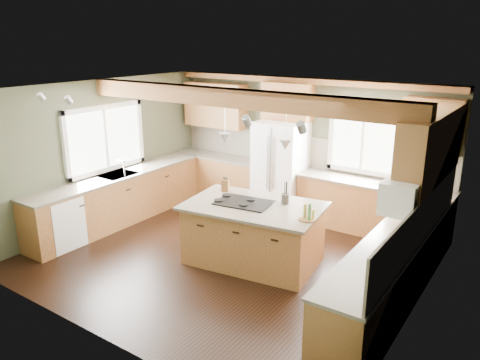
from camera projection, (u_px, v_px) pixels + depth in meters
The scene contains 37 objects.
floor at pixel (228, 257), 7.35m from camera, with size 5.60×5.60×0.00m, color black.
ceiling at pixel (227, 89), 6.58m from camera, with size 5.60×5.60×0.00m, color silver.
wall_back at pixel (304, 146), 8.93m from camera, with size 5.60×5.60×0.00m, color #434833.
wall_left at pixel (103, 152), 8.48m from camera, with size 5.00×5.00×0.00m, color #434833.
wall_right at pixel (422, 217), 5.45m from camera, with size 5.00×5.00×0.00m, color #434833.
ceiling_beam at pixel (231, 98), 6.70m from camera, with size 5.55×0.26×0.26m, color brown.
soffit_trim at pixel (305, 81), 8.49m from camera, with size 5.55×0.20×0.10m, color brown.
backsplash_back at pixel (304, 151), 8.95m from camera, with size 5.58×0.03×0.58m, color brown.
backsplash_right at pixel (421, 222), 5.53m from camera, with size 0.03×3.70×0.58m, color brown.
base_cab_back_left at pixel (220, 178), 9.92m from camera, with size 2.02×0.60×0.88m, color brown.
counter_back_left at pixel (220, 157), 9.78m from camera, with size 2.06×0.64×0.04m, color #473F34.
base_cab_back_right at pixel (371, 209), 8.15m from camera, with size 2.62×0.60×0.88m, color brown.
counter_back_right at pixel (373, 183), 8.01m from camera, with size 2.66×0.64×0.04m, color #473F34.
base_cab_left at pixel (120, 199), 8.61m from camera, with size 0.60×3.70×0.88m, color brown.
counter_left at pixel (118, 175), 8.47m from camera, with size 0.64×3.74×0.04m, color #473F34.
base_cab_right at pixel (391, 274), 5.91m from camera, with size 0.60×3.70×0.88m, color brown.
counter_right at pixel (394, 241), 5.77m from camera, with size 0.64×3.74×0.04m, color #473F34.
upper_cab_back_left at pixel (215, 105), 9.68m from camera, with size 1.40×0.35×0.90m, color brown.
upper_cab_over_fridge at pixel (287, 102), 8.71m from camera, with size 0.96×0.35×0.70m, color brown.
upper_cab_right at pixel (432, 146), 6.06m from camera, with size 0.35×2.20×0.90m, color brown.
upper_cab_back_corner at pixel (432, 127), 7.36m from camera, with size 0.90×0.35×0.90m, color brown.
window_left at pixel (105, 138), 8.43m from camera, with size 0.04×1.60×1.05m, color white.
window_back at pixel (363, 141), 8.22m from camera, with size 1.10×0.04×1.00m, color white.
sink at pixel (118, 175), 8.47m from camera, with size 0.50×0.65×0.03m, color #262628.
faucet at pixel (124, 169), 8.33m from camera, with size 0.02×0.02×0.28m, color #B2B2B7.
dishwasher at pixel (59, 222), 7.58m from camera, with size 0.60×0.60×0.84m, color white.
oven at pixel (351, 324), 4.89m from camera, with size 0.60×0.72×0.84m, color white.
microwave at pixel (404, 194), 5.46m from camera, with size 0.40×0.70×0.38m, color white.
pendant_left at pixel (225, 138), 6.86m from camera, with size 0.18×0.18×0.16m, color #B2B2B7.
pendant_right at pixel (285, 145), 6.46m from camera, with size 0.18×0.18×0.16m, color #B2B2B7.
refrigerator at pixel (280, 169), 8.92m from camera, with size 0.90×0.74×1.80m, color white.
island at pixel (253, 235), 7.08m from camera, with size 1.89×1.16×0.88m, color brown.
island_top at pixel (254, 206), 6.94m from camera, with size 2.02×1.28×0.04m, color #473F34.
cooktop at pixel (244, 203), 7.00m from camera, with size 0.82×0.55×0.02m, color black.
knife_block at pixel (225, 185), 7.52m from camera, with size 0.12×0.09×0.19m, color brown.
utensil_crock at pixel (285, 199), 6.97m from camera, with size 0.12×0.12×0.15m, color #3A322E.
bottle_tray at pixel (307, 212), 6.34m from camera, with size 0.25×0.25×0.23m, color brown, non-canonical shape.
Camera 1 is at (3.92, -5.39, 3.32)m, focal length 35.00 mm.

